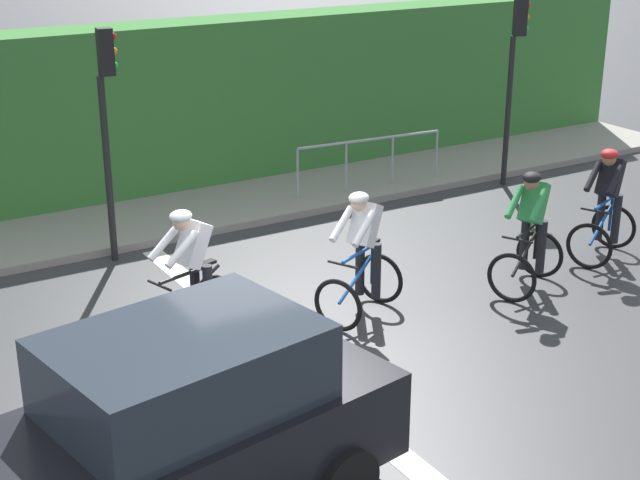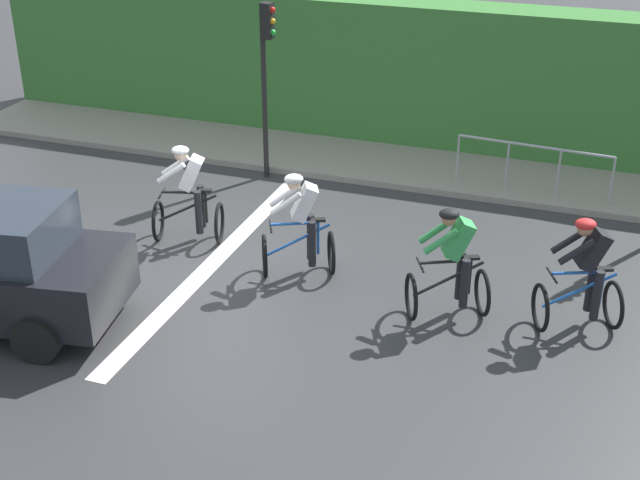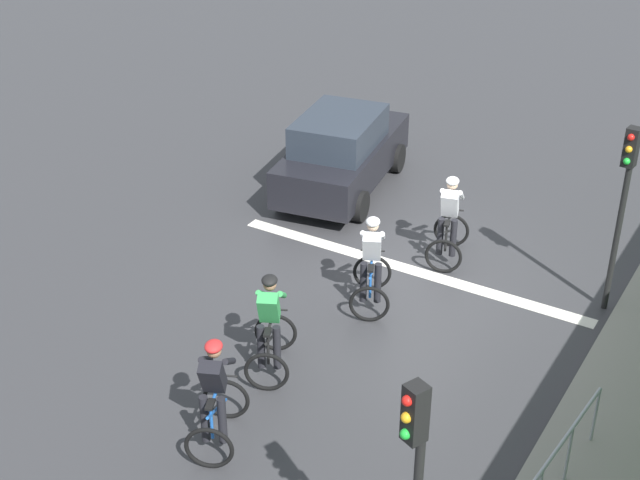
% 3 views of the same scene
% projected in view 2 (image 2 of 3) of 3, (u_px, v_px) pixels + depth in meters
% --- Properties ---
extents(ground_plane, '(80.00, 80.00, 0.00)m').
position_uv_depth(ground_plane, '(213.00, 259.00, 13.90)').
color(ground_plane, '#333335').
extents(sidewalk_kerb, '(2.80, 19.56, 0.12)m').
position_uv_depth(sidewalk_kerb, '(413.00, 161.00, 17.53)').
color(sidewalk_kerb, gray).
rests_on(sidewalk_kerb, ground).
extents(stone_wall_low, '(0.44, 19.56, 0.44)m').
position_uv_depth(stone_wall_low, '(424.00, 139.00, 18.21)').
color(stone_wall_low, tan).
rests_on(stone_wall_low, ground).
extents(hedge_wall, '(1.10, 19.56, 2.96)m').
position_uv_depth(hedge_wall, '(431.00, 76.00, 17.90)').
color(hedge_wall, '#387533').
rests_on(hedge_wall, ground).
extents(road_marking_stop_line, '(7.00, 0.30, 0.01)m').
position_uv_depth(road_marking_stop_line, '(216.00, 259.00, 13.88)').
color(road_marking_stop_line, silver).
rests_on(road_marking_stop_line, ground).
extents(cyclist_lead, '(1.05, 1.26, 1.66)m').
position_uv_depth(cyclist_lead, '(584.00, 277.00, 11.73)').
color(cyclist_lead, black).
rests_on(cyclist_lead, ground).
extents(cyclist_second, '(1.08, 1.27, 1.66)m').
position_uv_depth(cyclist_second, '(452.00, 266.00, 12.01)').
color(cyclist_second, black).
rests_on(cyclist_second, ground).
extents(cyclist_mid, '(1.08, 1.27, 1.66)m').
position_uv_depth(cyclist_mid, '(300.00, 227.00, 13.09)').
color(cyclist_mid, black).
rests_on(cyclist_mid, ground).
extents(cyclist_fourth, '(0.95, 1.22, 1.66)m').
position_uv_depth(cyclist_fourth, '(189.00, 196.00, 14.13)').
color(cyclist_fourth, black).
rests_on(cyclist_fourth, ground).
extents(traffic_light_near_crossing, '(0.22, 0.31, 3.34)m').
position_uv_depth(traffic_light_near_crossing, '(266.00, 64.00, 15.96)').
color(traffic_light_near_crossing, black).
rests_on(traffic_light_near_crossing, ground).
extents(pedestrian_railing_kerbside, '(0.28, 2.83, 1.03)m').
position_uv_depth(pedestrian_railing_kerbside, '(534.00, 159.00, 15.73)').
color(pedestrian_railing_kerbside, '#999EA3').
rests_on(pedestrian_railing_kerbside, ground).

